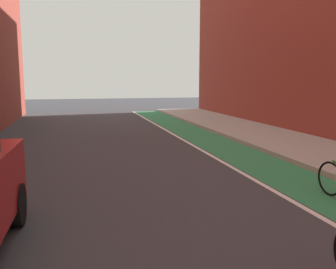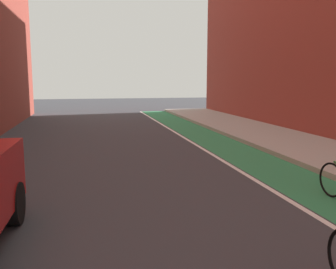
{
  "view_description": "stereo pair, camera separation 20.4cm",
  "coord_description": "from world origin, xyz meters",
  "views": [
    {
      "loc": [
        -1.3,
        6.36,
        2.24
      ],
      "look_at": [
        0.47,
        13.48,
        1.14
      ],
      "focal_mm": 39.54,
      "sensor_mm": 36.0,
      "label": 1
    },
    {
      "loc": [
        -1.1,
        6.31,
        2.24
      ],
      "look_at": [
        0.47,
        13.48,
        1.14
      ],
      "focal_mm": 39.54,
      "sensor_mm": 36.0,
      "label": 2
    }
  ],
  "objects": [
    {
      "name": "ground_plane",
      "position": [
        0.0,
        12.96,
        0.0
      ],
      "size": [
        74.64,
        74.64,
        0.0
      ],
      "primitive_type": "plane",
      "color": "#38383D"
    },
    {
      "name": "bike_lane_paint",
      "position": [
        3.43,
        14.96,
        0.0
      ],
      "size": [
        1.6,
        33.93,
        0.0
      ],
      "primitive_type": "cube",
      "color": "#2D8451",
      "rests_on": "ground"
    },
    {
      "name": "lane_divider_stripe",
      "position": [
        2.53,
        14.96,
        0.0
      ],
      "size": [
        0.12,
        33.93,
        0.0
      ],
      "primitive_type": "cube",
      "color": "white",
      "rests_on": "ground"
    }
  ]
}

